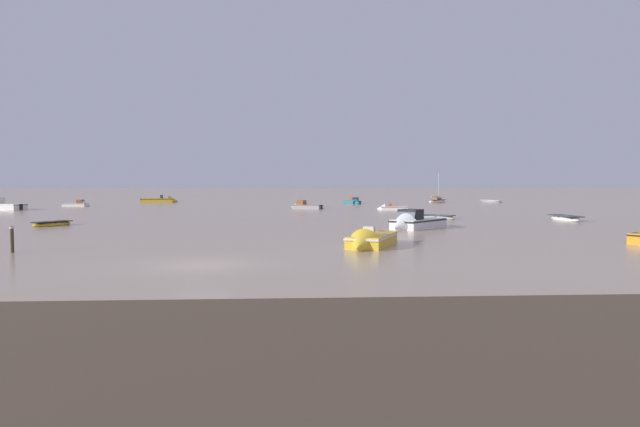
{
  "coord_description": "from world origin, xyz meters",
  "views": [
    {
      "loc": [
        3.9,
        -24.09,
        3.63
      ],
      "look_at": [
        7.13,
        33.69,
        0.38
      ],
      "focal_mm": 30.49,
      "sensor_mm": 36.0,
      "label": 1
    }
  ],
  "objects_px": {
    "mooring_post_near": "(12,240)",
    "motorboat_moored_6": "(79,205)",
    "rowboat_moored_0": "(491,202)",
    "motorboat_moored_5": "(303,207)",
    "motorboat_moored_0": "(163,201)",
    "motorboat_moored_7": "(354,202)",
    "motorboat_moored_3": "(390,209)",
    "motorboat_moored_8": "(412,225)",
    "sailboat_moored_0": "(437,201)",
    "rowboat_moored_5": "(52,224)",
    "motorboat_moored_1": "(368,243)",
    "rowboat_moored_4": "(437,217)",
    "rowboat_moored_3": "(565,219)"
  },
  "relations": [
    {
      "from": "motorboat_moored_6",
      "to": "rowboat_moored_3",
      "type": "height_order",
      "value": "motorboat_moored_6"
    },
    {
      "from": "rowboat_moored_0",
      "to": "rowboat_moored_3",
      "type": "height_order",
      "value": "rowboat_moored_3"
    },
    {
      "from": "motorboat_moored_5",
      "to": "rowboat_moored_5",
      "type": "bearing_deg",
      "value": 78.09
    },
    {
      "from": "motorboat_moored_1",
      "to": "rowboat_moored_4",
      "type": "height_order",
      "value": "motorboat_moored_1"
    },
    {
      "from": "motorboat_moored_5",
      "to": "motorboat_moored_8",
      "type": "bearing_deg",
      "value": 127.83
    },
    {
      "from": "rowboat_moored_0",
      "to": "motorboat_moored_5",
      "type": "height_order",
      "value": "motorboat_moored_5"
    },
    {
      "from": "motorboat_moored_3",
      "to": "rowboat_moored_4",
      "type": "height_order",
      "value": "motorboat_moored_3"
    },
    {
      "from": "rowboat_moored_3",
      "to": "motorboat_moored_3",
      "type": "bearing_deg",
      "value": 30.87
    },
    {
      "from": "rowboat_moored_3",
      "to": "motorboat_moored_8",
      "type": "distance_m",
      "value": 19.04
    },
    {
      "from": "motorboat_moored_6",
      "to": "motorboat_moored_5",
      "type": "bearing_deg",
      "value": -12.02
    },
    {
      "from": "motorboat_moored_7",
      "to": "rowboat_moored_4",
      "type": "relative_size",
      "value": 1.33
    },
    {
      "from": "rowboat_moored_0",
      "to": "rowboat_moored_4",
      "type": "height_order",
      "value": "rowboat_moored_0"
    },
    {
      "from": "mooring_post_near",
      "to": "rowboat_moored_3",
      "type": "bearing_deg",
      "value": 28.01
    },
    {
      "from": "motorboat_moored_0",
      "to": "motorboat_moored_8",
      "type": "bearing_deg",
      "value": -70.91
    },
    {
      "from": "motorboat_moored_8",
      "to": "motorboat_moored_3",
      "type": "bearing_deg",
      "value": -143.46
    },
    {
      "from": "sailboat_moored_0",
      "to": "motorboat_moored_5",
      "type": "distance_m",
      "value": 34.61
    },
    {
      "from": "motorboat_moored_0",
      "to": "rowboat_moored_4",
      "type": "height_order",
      "value": "motorboat_moored_0"
    },
    {
      "from": "motorboat_moored_8",
      "to": "motorboat_moored_1",
      "type": "bearing_deg",
      "value": 20.04
    },
    {
      "from": "motorboat_moored_8",
      "to": "motorboat_moored_6",
      "type": "bearing_deg",
      "value": -92.34
    },
    {
      "from": "motorboat_moored_0",
      "to": "motorboat_moored_1",
      "type": "bearing_deg",
      "value": -78.73
    },
    {
      "from": "motorboat_moored_5",
      "to": "mooring_post_near",
      "type": "height_order",
      "value": "mooring_post_near"
    },
    {
      "from": "motorboat_moored_8",
      "to": "mooring_post_near",
      "type": "distance_m",
      "value": 27.57
    },
    {
      "from": "motorboat_moored_0",
      "to": "mooring_post_near",
      "type": "height_order",
      "value": "motorboat_moored_0"
    },
    {
      "from": "motorboat_moored_3",
      "to": "rowboat_moored_5",
      "type": "height_order",
      "value": "motorboat_moored_3"
    },
    {
      "from": "sailboat_moored_0",
      "to": "rowboat_moored_5",
      "type": "relative_size",
      "value": 1.63
    },
    {
      "from": "sailboat_moored_0",
      "to": "motorboat_moored_6",
      "type": "bearing_deg",
      "value": 149.79
    },
    {
      "from": "motorboat_moored_1",
      "to": "rowboat_moored_5",
      "type": "xyz_separation_m",
      "value": [
        -24.64,
        16.96,
        -0.11
      ]
    },
    {
      "from": "motorboat_moored_3",
      "to": "motorboat_moored_6",
      "type": "relative_size",
      "value": 1.01
    },
    {
      "from": "rowboat_moored_0",
      "to": "motorboat_moored_5",
      "type": "xyz_separation_m",
      "value": [
        -35.52,
        -22.08,
        0.09
      ]
    },
    {
      "from": "motorboat_moored_1",
      "to": "rowboat_moored_4",
      "type": "bearing_deg",
      "value": 179.74
    },
    {
      "from": "sailboat_moored_0",
      "to": "mooring_post_near",
      "type": "distance_m",
      "value": 82.32
    },
    {
      "from": "rowboat_moored_0",
      "to": "sailboat_moored_0",
      "type": "height_order",
      "value": "sailboat_moored_0"
    },
    {
      "from": "mooring_post_near",
      "to": "motorboat_moored_6",
      "type": "bearing_deg",
      "value": 107.65
    },
    {
      "from": "motorboat_moored_0",
      "to": "rowboat_moored_3",
      "type": "relative_size",
      "value": 1.52
    },
    {
      "from": "motorboat_moored_8",
      "to": "rowboat_moored_4",
      "type": "bearing_deg",
      "value": -160.39
    },
    {
      "from": "motorboat_moored_3",
      "to": "motorboat_moored_5",
      "type": "distance_m",
      "value": 12.39
    },
    {
      "from": "rowboat_moored_0",
      "to": "motorboat_moored_8",
      "type": "xyz_separation_m",
      "value": [
        -27.71,
        -56.4,
        0.17
      ]
    },
    {
      "from": "motorboat_moored_0",
      "to": "motorboat_moored_7",
      "type": "xyz_separation_m",
      "value": [
        34.64,
        -7.81,
        -0.05
      ]
    },
    {
      "from": "motorboat_moored_6",
      "to": "rowboat_moored_3",
      "type": "distance_m",
      "value": 68.92
    },
    {
      "from": "motorboat_moored_7",
      "to": "mooring_post_near",
      "type": "bearing_deg",
      "value": -43.01
    },
    {
      "from": "motorboat_moored_7",
      "to": "rowboat_moored_5",
      "type": "xyz_separation_m",
      "value": [
        -31.34,
        -46.74,
        -0.12
      ]
    },
    {
      "from": "motorboat_moored_5",
      "to": "motorboat_moored_8",
      "type": "relative_size",
      "value": 0.83
    },
    {
      "from": "motorboat_moored_3",
      "to": "rowboat_moored_4",
      "type": "bearing_deg",
      "value": 101.72
    },
    {
      "from": "rowboat_moored_5",
      "to": "motorboat_moored_0",
      "type": "bearing_deg",
      "value": 37.62
    },
    {
      "from": "motorboat_moored_5",
      "to": "rowboat_moored_0",
      "type": "bearing_deg",
      "value": -123.12
    },
    {
      "from": "motorboat_moored_0",
      "to": "sailboat_moored_0",
      "type": "bearing_deg",
      "value": -12.2
    },
    {
      "from": "motorboat_moored_8",
      "to": "mooring_post_near",
      "type": "relative_size",
      "value": 3.95
    },
    {
      "from": "rowboat_moored_4",
      "to": "mooring_post_near",
      "type": "height_order",
      "value": "mooring_post_near"
    },
    {
      "from": "motorboat_moored_0",
      "to": "rowboat_moored_4",
      "type": "relative_size",
      "value": 1.91
    },
    {
      "from": "motorboat_moored_0",
      "to": "motorboat_moored_7",
      "type": "relative_size",
      "value": 1.44
    }
  ]
}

